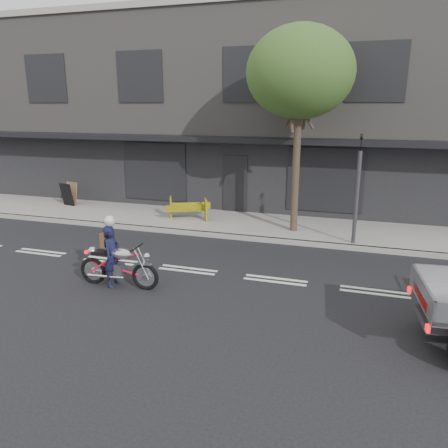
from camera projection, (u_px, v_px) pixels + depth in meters
ground at (188, 270)px, 11.81m from camera, size 80.00×80.00×0.00m
sidewalk at (236, 224)px, 16.12m from camera, size 32.00×3.20×0.15m
kerb at (223, 236)px, 14.64m from camera, size 32.00×0.20×0.15m
building_main at (274, 111)px, 21.15m from camera, size 26.00×10.00×8.00m
street_tree at (300, 73)px, 13.64m from camera, size 3.40×3.40×6.74m
traffic_light_pole at (357, 196)px, 13.24m from camera, size 0.12×0.12×3.50m
motorcycle at (118, 265)px, 10.62m from camera, size 2.11×0.61×1.08m
rider at (112, 256)px, 10.61m from camera, size 0.38×0.57×1.53m
construction_barrier at (186, 209)px, 16.20m from camera, size 1.63×1.18×0.85m
sandwich_board at (67, 195)px, 18.50m from camera, size 0.68×0.53×0.97m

